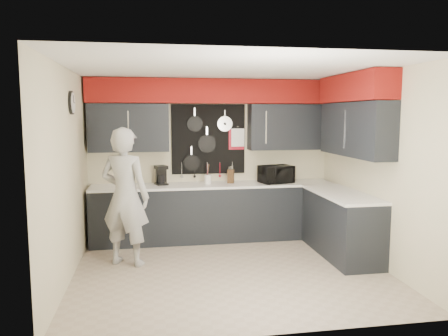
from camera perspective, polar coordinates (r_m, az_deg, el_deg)
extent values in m
plane|color=tan|center=(5.89, 0.80, -13.16)|extent=(4.00, 4.00, 0.00)
cube|color=beige|center=(7.29, -1.65, 1.23)|extent=(4.00, 0.01, 2.60)
cube|color=black|center=(7.04, -12.32, 5.16)|extent=(1.24, 0.32, 0.75)
cube|color=black|center=(7.39, 8.42, 5.32)|extent=(1.34, 0.32, 0.75)
cube|color=maroon|center=(7.09, -1.49, 9.97)|extent=(3.94, 0.36, 0.38)
cube|color=black|center=(7.25, -2.05, 3.77)|extent=(1.22, 0.03, 1.15)
cylinder|color=black|center=(7.17, -3.84, 5.77)|extent=(0.26, 0.04, 0.26)
cylinder|color=black|center=(7.21, -2.24, 3.16)|extent=(0.30, 0.04, 0.30)
cylinder|color=black|center=(7.21, -4.28, 0.67)|extent=(0.27, 0.04, 0.27)
cylinder|color=silver|center=(7.25, 0.11, 5.79)|extent=(0.25, 0.02, 0.25)
cube|color=#A80C1D|center=(7.31, 1.64, 3.76)|extent=(0.26, 0.01, 0.34)
cube|color=white|center=(7.29, 1.82, 3.99)|extent=(0.22, 0.01, 0.30)
cylinder|color=silver|center=(7.22, -5.54, -0.21)|extent=(0.01, 0.01, 0.20)
cylinder|color=silver|center=(7.24, -3.87, -0.17)|extent=(0.01, 0.01, 0.20)
cylinder|color=silver|center=(7.27, -2.20, -0.14)|extent=(0.01, 0.01, 0.20)
cylinder|color=silver|center=(7.30, -0.54, -0.11)|extent=(0.01, 0.01, 0.20)
cylinder|color=silver|center=(7.33, 1.10, -0.07)|extent=(0.01, 0.01, 0.20)
cube|color=beige|center=(6.25, 19.11, -0.10)|extent=(0.01, 3.50, 2.60)
cube|color=black|center=(6.41, 16.79, 4.86)|extent=(0.32, 1.70, 0.75)
cube|color=maroon|center=(6.41, 16.81, 10.01)|extent=(0.36, 1.70, 0.38)
cube|color=beige|center=(5.58, -19.78, -0.94)|extent=(0.01, 3.50, 2.60)
cylinder|color=black|center=(5.92, -19.30, 8.06)|extent=(0.04, 0.30, 0.30)
cylinder|color=white|center=(5.92, -19.09, 8.07)|extent=(0.01, 0.26, 0.26)
cube|color=black|center=(7.14, -1.30, -5.88)|extent=(3.90, 0.60, 0.88)
cube|color=white|center=(7.04, -1.30, -2.26)|extent=(3.90, 0.63, 0.04)
cube|color=black|center=(6.58, 15.07, -7.23)|extent=(0.60, 1.60, 0.88)
cube|color=white|center=(6.48, 15.08, -3.30)|extent=(0.63, 1.60, 0.04)
cube|color=black|center=(6.99, -0.98, -9.47)|extent=(3.90, 0.06, 0.10)
imported|color=black|center=(7.17, 6.81, -0.82)|extent=(0.59, 0.47, 0.28)
cube|color=#322110|center=(7.11, 0.89, -1.09)|extent=(0.13, 0.13, 0.22)
cylinder|color=white|center=(7.04, -2.13, -1.49)|extent=(0.11, 0.11, 0.15)
cube|color=black|center=(7.02, -8.18, -2.07)|extent=(0.23, 0.25, 0.03)
cube|color=black|center=(7.07, -8.22, -0.82)|extent=(0.18, 0.11, 0.28)
cube|color=black|center=(6.98, -8.22, 0.09)|extent=(0.23, 0.25, 0.06)
cylinder|color=black|center=(6.99, -8.19, -1.45)|extent=(0.10, 0.10, 0.13)
imported|color=#B6B6B4|center=(6.01, -12.79, -3.69)|extent=(0.81, 0.69, 1.87)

